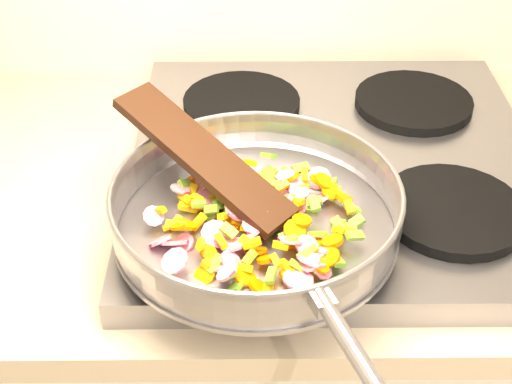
{
  "coord_description": "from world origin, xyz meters",
  "views": [
    {
      "loc": [
        -0.83,
        0.8,
        1.54
      ],
      "look_at": [
        -0.82,
        1.48,
        1.01
      ],
      "focal_mm": 50.0,
      "sensor_mm": 36.0,
      "label": 1
    }
  ],
  "objects": [
    {
      "name": "grate_br",
      "position": [
        -0.56,
        1.81,
        0.95
      ],
      "size": [
        0.19,
        0.19,
        0.02
      ],
      "primitive_type": "cylinder",
      "color": "black",
      "rests_on": "cooktop"
    },
    {
      "name": "grate_fr",
      "position": [
        -0.56,
        1.52,
        0.95
      ],
      "size": [
        0.19,
        0.19,
        0.02
      ],
      "primitive_type": "cylinder",
      "color": "black",
      "rests_on": "cooktop"
    },
    {
      "name": "cooktop",
      "position": [
        -0.7,
        1.67,
        0.92
      ],
      "size": [
        0.6,
        0.6,
        0.04
      ],
      "primitive_type": "cube",
      "color": "#939399",
      "rests_on": "counter_top"
    },
    {
      "name": "vegetable_heap",
      "position": [
        -0.82,
        1.48,
        0.98
      ],
      "size": [
        0.28,
        0.27,
        0.05
      ],
      "color": "#E36500",
      "rests_on": "saute_pan"
    },
    {
      "name": "saute_pan",
      "position": [
        -0.82,
        1.48,
        0.99
      ],
      "size": [
        0.4,
        0.55,
        0.06
      ],
      "rotation": [
        0.0,
        0.0,
        0.36
      ],
      "color": "#9E9EA5",
      "rests_on": "grate_fl"
    },
    {
      "name": "grate_bl",
      "position": [
        -0.84,
        1.81,
        0.95
      ],
      "size": [
        0.19,
        0.19,
        0.02
      ],
      "primitive_type": "cylinder",
      "color": "black",
      "rests_on": "cooktop"
    },
    {
      "name": "grate_fl",
      "position": [
        -0.84,
        1.52,
        0.95
      ],
      "size": [
        0.19,
        0.19,
        0.02
      ],
      "primitive_type": "cylinder",
      "color": "black",
      "rests_on": "cooktop"
    },
    {
      "name": "wooden_spatula",
      "position": [
        -0.89,
        1.55,
        1.02
      ],
      "size": [
        0.24,
        0.22,
        0.1
      ],
      "primitive_type": "cube",
      "rotation": [
        0.0,
        -0.31,
        2.42
      ],
      "color": "black",
      "rests_on": "saute_pan"
    }
  ]
}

